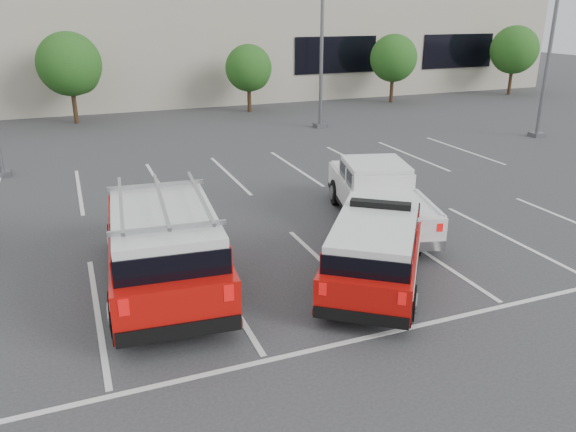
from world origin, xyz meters
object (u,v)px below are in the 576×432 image
(tree_mid_right, at_px, (250,70))
(white_pickup, at_px, (378,200))
(tree_far_right, at_px, (515,51))
(light_pole_right, at_px, (553,26))
(light_pole_mid, at_px, (322,25))
(convention_building, at_px, (140,27))
(ladder_suv, at_px, (164,250))
(tree_right, at_px, (394,60))
(tree_mid_left, at_px, (71,66))
(fire_chief_suv, at_px, (376,251))

(tree_mid_right, relative_size, white_pickup, 0.67)
(tree_far_right, bearing_deg, light_pole_right, -127.04)
(tree_mid_right, bearing_deg, light_pole_mid, -72.48)
(convention_building, distance_m, ladder_suv, 31.70)
(light_pole_right, bearing_deg, tree_mid_right, 132.17)
(tree_right, relative_size, light_pole_right, 0.43)
(light_pole_right, distance_m, ladder_suv, 22.35)
(tree_right, xyz_separation_m, tree_far_right, (10.00, 0.00, 0.27))
(tree_mid_right, bearing_deg, ladder_suv, -112.67)
(convention_building, distance_m, tree_mid_left, 11.19)
(fire_chief_suv, bearing_deg, tree_right, 94.12)
(tree_mid_left, height_order, fire_chief_suv, tree_mid_left)
(tree_mid_right, distance_m, fire_chief_suv, 23.31)
(light_pole_mid, distance_m, light_pole_right, 10.82)
(fire_chief_suv, relative_size, white_pickup, 0.88)
(fire_chief_suv, bearing_deg, ladder_suv, -161.08)
(white_pickup, xyz_separation_m, ladder_suv, (-6.50, -1.85, 0.23))
(convention_building, bearing_deg, tree_far_right, -21.51)
(white_pickup, bearing_deg, tree_far_right, 56.47)
(tree_mid_left, bearing_deg, tree_far_right, 0.00)
(tree_right, distance_m, light_pole_right, 12.32)
(fire_chief_suv, height_order, white_pickup, fire_chief_suv)
(convention_building, xyz_separation_m, ladder_suv, (-4.03, -31.22, -3.80))
(tree_right, bearing_deg, tree_mid_right, -180.00)
(tree_mid_left, height_order, white_pickup, tree_mid_left)
(convention_building, height_order, light_pole_right, convention_building)
(light_pole_mid, relative_size, light_pole_right, 1.00)
(light_pole_mid, xyz_separation_m, ladder_suv, (-10.85, -15.35, -4.27))
(light_pole_mid, distance_m, ladder_suv, 19.28)
(tree_far_right, height_order, fire_chief_suv, tree_far_right)
(tree_right, height_order, light_pole_mid, light_pole_mid)
(tree_mid_left, xyz_separation_m, ladder_suv, (1.06, -21.40, -2.13))
(tree_far_right, relative_size, white_pickup, 0.82)
(convention_building, height_order, white_pickup, convention_building)
(tree_far_right, xyz_separation_m, fire_chief_suv, (-24.40, -22.82, -2.30))
(white_pickup, distance_m, ladder_suv, 6.76)
(convention_building, distance_m, tree_mid_right, 11.20)
(tree_far_right, distance_m, light_pole_mid, 19.19)
(convention_building, bearing_deg, tree_mid_left, -117.40)
(tree_far_right, bearing_deg, tree_mid_right, -180.00)
(tree_mid_left, distance_m, tree_right, 20.00)
(light_pole_mid, height_order, fire_chief_suv, light_pole_mid)
(tree_mid_right, bearing_deg, tree_right, 0.00)
(tree_right, bearing_deg, light_pole_right, -85.69)
(tree_far_right, xyz_separation_m, light_pole_right, (-9.09, -12.05, 2.14))
(ladder_suv, bearing_deg, tree_far_right, 41.20)
(fire_chief_suv, bearing_deg, light_pole_mid, 105.77)
(fire_chief_suv, bearing_deg, tree_mid_left, 140.15)
(light_pole_mid, height_order, light_pole_right, same)
(tree_far_right, relative_size, light_pole_mid, 0.47)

